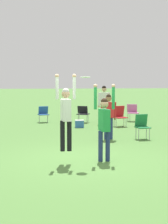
# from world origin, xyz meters

# --- Properties ---
(ground_plane) EXTENTS (120.00, 120.00, 0.00)m
(ground_plane) POSITION_xyz_m (0.00, 0.00, 0.00)
(ground_plane) COLOR #4C7A38
(person_jumping) EXTENTS (0.54, 0.42, 1.98)m
(person_jumping) POSITION_xyz_m (-0.50, -0.29, 1.37)
(person_jumping) COLOR black
(person_jumping) RESTS_ON ground_plane
(person_defending) EXTENTS (0.58, 0.45, 2.05)m
(person_defending) POSITION_xyz_m (0.52, -0.13, 1.08)
(person_defending) COLOR navy
(person_defending) RESTS_ON ground_plane
(frisbee) EXTENTS (0.26, 0.26, 0.04)m
(frisbee) POSITION_xyz_m (-0.01, -0.31, 2.23)
(frisbee) COLOR white
(camping_chair_0) EXTENTS (0.53, 0.57, 0.89)m
(camping_chair_0) POSITION_xyz_m (2.48, 3.26, 0.52)
(camping_chair_0) COLOR gray
(camping_chair_0) RESTS_ON ground_plane
(camping_chair_1) EXTENTS (0.66, 0.71, 0.85)m
(camping_chair_1) POSITION_xyz_m (3.46, 8.55, 0.51)
(camping_chair_1) COLOR gray
(camping_chair_1) RESTS_ON ground_plane
(camping_chair_3) EXTENTS (0.68, 0.73, 0.80)m
(camping_chair_3) POSITION_xyz_m (0.91, 8.36, 0.48)
(camping_chair_3) COLOR gray
(camping_chair_3) RESTS_ON ground_plane
(camping_chair_4) EXTENTS (0.69, 0.75, 0.92)m
(camping_chair_4) POSITION_xyz_m (2.40, 6.74, 0.52)
(camping_chair_4) COLOR gray
(camping_chair_4) RESTS_ON ground_plane
(camping_chair_5) EXTENTS (0.58, 0.62, 0.78)m
(camping_chair_5) POSITION_xyz_m (-1.02, 8.65, 0.46)
(camping_chair_5) COLOR gray
(camping_chair_5) RESTS_ON ground_plane
(person_spectator_near) EXTENTS (0.59, 0.29, 1.81)m
(person_spectator_near) POSITION_xyz_m (1.84, 7.63, 1.10)
(person_spectator_near) COLOR #2D2D38
(person_spectator_near) RESTS_ON ground_plane
(person_spectator_far) EXTENTS (0.58, 0.33, 1.62)m
(person_spectator_far) POSITION_xyz_m (1.27, 3.31, 0.96)
(person_spectator_far) COLOR navy
(person_spectator_far) RESTS_ON ground_plane
(cooler_box) EXTENTS (0.37, 0.30, 0.33)m
(cooler_box) POSITION_xyz_m (0.55, 6.53, 0.16)
(cooler_box) COLOR #336BB7
(cooler_box) RESTS_ON ground_plane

